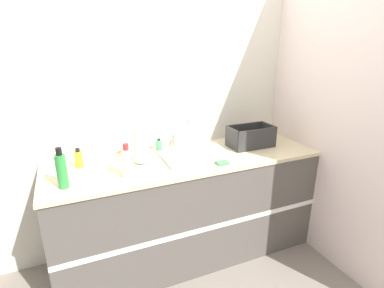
{
  "coord_description": "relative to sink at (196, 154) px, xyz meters",
  "views": [
    {
      "loc": [
        -0.85,
        -1.75,
        1.81
      ],
      "look_at": [
        0.03,
        0.3,
        1.04
      ],
      "focal_mm": 28.0,
      "sensor_mm": 36.0,
      "label": 1
    }
  ],
  "objects": [
    {
      "name": "ground_plane",
      "position": [
        -0.08,
        -0.33,
        -0.93
      ],
      "size": [
        12.0,
        12.0,
        0.0
      ],
      "primitive_type": "plane",
      "color": "slate"
    },
    {
      "name": "wall_back",
      "position": [
        -0.08,
        0.36,
        0.37
      ],
      "size": [
        4.56,
        0.06,
        2.6
      ],
      "color": "beige",
      "rests_on": "ground_plane"
    },
    {
      "name": "wall_right",
      "position": [
        1.04,
        -0.0,
        0.37
      ],
      "size": [
        0.06,
        2.66,
        2.6
      ],
      "color": "silver",
      "rests_on": "ground_plane"
    },
    {
      "name": "counter_cabinet",
      "position": [
        -0.08,
        -0.0,
        -0.48
      ],
      "size": [
        2.19,
        0.69,
        0.92
      ],
      "color": "#514C47",
      "rests_on": "ground_plane"
    },
    {
      "name": "sink",
      "position": [
        0.0,
        0.0,
        0.0
      ],
      "size": [
        0.55,
        0.39,
        0.27
      ],
      "color": "silver",
      "rests_on": "counter_cabinet"
    },
    {
      "name": "paper_towel_roll",
      "position": [
        -0.43,
        0.04,
        0.12
      ],
      "size": [
        0.12,
        0.12,
        0.27
      ],
      "color": "#4C4C51",
      "rests_on": "counter_cabinet"
    },
    {
      "name": "dish_rack",
      "position": [
        0.54,
        0.03,
        0.05
      ],
      "size": [
        0.39,
        0.22,
        0.18
      ],
      "color": "#2D2D2D",
      "rests_on": "counter_cabinet"
    },
    {
      "name": "bottle_green",
      "position": [
        -1.0,
        -0.17,
        0.1
      ],
      "size": [
        0.07,
        0.07,
        0.27
      ],
      "color": "#2D8C3D",
      "rests_on": "counter_cabinet"
    },
    {
      "name": "bottle_yellow",
      "position": [
        -0.89,
        0.13,
        0.05
      ],
      "size": [
        0.06,
        0.06,
        0.15
      ],
      "color": "yellow",
      "rests_on": "counter_cabinet"
    },
    {
      "name": "bottle_white_spray",
      "position": [
        -0.59,
        -0.18,
        0.09
      ],
      "size": [
        0.07,
        0.07,
        0.24
      ],
      "color": "white",
      "rests_on": "counter_cabinet"
    },
    {
      "name": "soap_dispenser",
      "position": [
        -0.24,
        0.23,
        0.03
      ],
      "size": [
        0.06,
        0.06,
        0.11
      ],
      "color": "#4CB266",
      "rests_on": "counter_cabinet"
    },
    {
      "name": "sponge",
      "position": [
        0.12,
        -0.24,
        -0.01
      ],
      "size": [
        0.09,
        0.06,
        0.02
      ],
      "color": "#4CB259",
      "rests_on": "counter_cabinet"
    }
  ]
}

